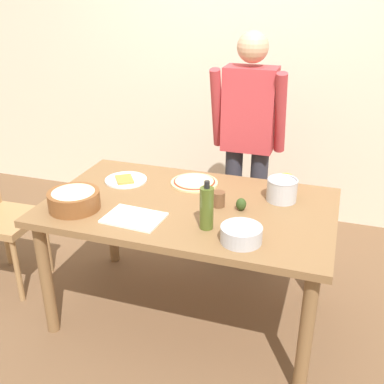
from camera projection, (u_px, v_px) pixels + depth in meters
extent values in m
plane|color=brown|center=(190.00, 312.00, 2.90)|extent=(8.00, 8.00, 0.00)
cube|color=beige|center=(252.00, 62.00, 3.74)|extent=(5.60, 0.10, 2.60)
cube|color=brown|center=(189.00, 207.00, 2.59)|extent=(1.60, 0.96, 0.04)
cylinder|color=brown|center=(46.00, 279.00, 2.61)|extent=(0.07, 0.07, 0.72)
cylinder|color=brown|center=(306.00, 335.00, 2.20)|extent=(0.07, 0.07, 0.72)
cylinder|color=brown|center=(112.00, 217.00, 3.30)|extent=(0.07, 0.07, 0.72)
cylinder|color=brown|center=(319.00, 250.00, 2.89)|extent=(0.07, 0.07, 0.72)
cylinder|color=#2D2D38|center=(232.00, 203.00, 3.36)|extent=(0.12, 0.12, 0.85)
cylinder|color=#2D2D38|center=(257.00, 206.00, 3.31)|extent=(0.12, 0.12, 0.85)
cube|color=#B7383D|center=(250.00, 109.00, 3.04)|extent=(0.34, 0.20, 0.55)
cylinder|color=#B7383D|center=(217.00, 109.00, 3.06)|extent=(0.07, 0.21, 0.55)
cylinder|color=#B7383D|center=(281.00, 114.00, 2.94)|extent=(0.07, 0.21, 0.55)
sphere|color=tan|center=(253.00, 47.00, 2.88)|extent=(0.20, 0.20, 0.20)
cube|color=#A37A4C|center=(5.00, 220.00, 3.01)|extent=(0.41, 0.41, 0.05)
cylinder|color=#A37A4C|center=(18.00, 271.00, 2.92)|extent=(0.04, 0.04, 0.45)
cylinder|color=#A37A4C|center=(47.00, 244.00, 3.22)|extent=(0.04, 0.04, 0.45)
cylinder|color=#A37A4C|center=(6.00, 237.00, 3.31)|extent=(0.04, 0.04, 0.45)
cylinder|color=beige|center=(194.00, 183.00, 2.84)|extent=(0.29, 0.29, 0.01)
cylinder|color=#B22D1E|center=(194.00, 181.00, 2.83)|extent=(0.25, 0.25, 0.00)
cylinder|color=beige|center=(194.00, 181.00, 2.83)|extent=(0.24, 0.24, 0.00)
cylinder|color=white|center=(126.00, 180.00, 2.88)|extent=(0.26, 0.26, 0.01)
cube|color=#CC8438|center=(124.00, 179.00, 2.86)|extent=(0.16, 0.17, 0.01)
cylinder|color=brown|center=(74.00, 200.00, 2.51)|extent=(0.28, 0.28, 0.10)
ellipsoid|color=beige|center=(73.00, 194.00, 2.49)|extent=(0.25, 0.25, 0.05)
cylinder|color=#B7B7BC|center=(241.00, 234.00, 2.19)|extent=(0.20, 0.20, 0.08)
cylinder|color=#47561E|center=(207.00, 208.00, 2.29)|extent=(0.07, 0.07, 0.22)
cylinder|color=black|center=(207.00, 185.00, 2.23)|extent=(0.03, 0.03, 0.04)
cylinder|color=#B7B7BC|center=(282.00, 190.00, 2.60)|extent=(0.17, 0.17, 0.12)
torus|color=#A5A5AD|center=(283.00, 180.00, 2.58)|extent=(0.17, 0.17, 0.01)
cylinder|color=orange|center=(286.00, 182.00, 2.76)|extent=(0.07, 0.07, 0.08)
cylinder|color=brown|center=(219.00, 199.00, 2.54)|extent=(0.07, 0.07, 0.08)
cube|color=white|center=(134.00, 218.00, 2.42)|extent=(0.31, 0.24, 0.01)
ellipsoid|color=#2D4219|center=(241.00, 204.00, 2.50)|extent=(0.06, 0.06, 0.07)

